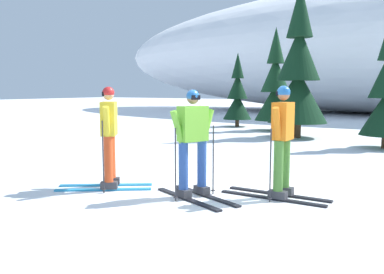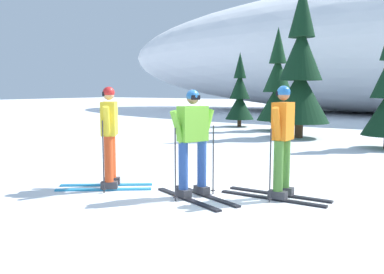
{
  "view_description": "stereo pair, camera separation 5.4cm",
  "coord_description": "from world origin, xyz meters",
  "px_view_note": "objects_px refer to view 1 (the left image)",
  "views": [
    {
      "loc": [
        3.33,
        -6.17,
        1.72
      ],
      "look_at": [
        -0.15,
        -0.5,
        0.95
      ],
      "focal_mm": 38.55,
      "sensor_mm": 36.0,
      "label": 1
    },
    {
      "loc": [
        3.38,
        -6.14,
        1.72
      ],
      "look_at": [
        -0.15,
        -0.5,
        0.95
      ],
      "focal_mm": 38.55,
      "sensor_mm": 36.0,
      "label": 2
    }
  ],
  "objects_px": {
    "skier_lime_jacket": "(193,141)",
    "pine_tree_center_left": "(275,88)",
    "skier_orange_jacket": "(282,141)",
    "skier_yellow_jacket": "(109,135)",
    "pine_tree_center": "(298,74)",
    "pine_tree_far_left": "(237,96)"
  },
  "relations": [
    {
      "from": "skier_lime_jacket",
      "to": "pine_tree_center_left",
      "type": "distance_m",
      "value": 11.28
    },
    {
      "from": "skier_orange_jacket",
      "to": "skier_yellow_jacket",
      "type": "relative_size",
      "value": 1.01
    },
    {
      "from": "pine_tree_center_left",
      "to": "pine_tree_center",
      "type": "bearing_deg",
      "value": -51.6
    },
    {
      "from": "skier_lime_jacket",
      "to": "pine_tree_center_left",
      "type": "relative_size",
      "value": 0.4
    },
    {
      "from": "pine_tree_center",
      "to": "skier_orange_jacket",
      "type": "bearing_deg",
      "value": -74.25
    },
    {
      "from": "skier_orange_jacket",
      "to": "pine_tree_far_left",
      "type": "height_order",
      "value": "pine_tree_far_left"
    },
    {
      "from": "skier_orange_jacket",
      "to": "skier_lime_jacket",
      "type": "bearing_deg",
      "value": -151.26
    },
    {
      "from": "skier_yellow_jacket",
      "to": "pine_tree_far_left",
      "type": "bearing_deg",
      "value": 105.17
    },
    {
      "from": "skier_orange_jacket",
      "to": "skier_yellow_jacket",
      "type": "distance_m",
      "value": 2.93
    },
    {
      "from": "skier_orange_jacket",
      "to": "skier_lime_jacket",
      "type": "height_order",
      "value": "skier_orange_jacket"
    },
    {
      "from": "skier_lime_jacket",
      "to": "pine_tree_center",
      "type": "xyz_separation_m",
      "value": [
        -1.1,
        8.91,
        1.34
      ]
    },
    {
      "from": "pine_tree_far_left",
      "to": "pine_tree_center",
      "type": "height_order",
      "value": "pine_tree_center"
    },
    {
      "from": "pine_tree_center_left",
      "to": "skier_lime_jacket",
      "type": "bearing_deg",
      "value": -76.16
    },
    {
      "from": "skier_orange_jacket",
      "to": "pine_tree_center_left",
      "type": "distance_m",
      "value": 11.0
    },
    {
      "from": "skier_orange_jacket",
      "to": "skier_yellow_jacket",
      "type": "height_order",
      "value": "skier_orange_jacket"
    },
    {
      "from": "skier_orange_jacket",
      "to": "pine_tree_center_left",
      "type": "relative_size",
      "value": 0.42
    },
    {
      "from": "skier_yellow_jacket",
      "to": "pine_tree_center_left",
      "type": "relative_size",
      "value": 0.42
    },
    {
      "from": "skier_yellow_jacket",
      "to": "pine_tree_far_left",
      "type": "height_order",
      "value": "pine_tree_far_left"
    },
    {
      "from": "skier_lime_jacket",
      "to": "pine_tree_far_left",
      "type": "bearing_deg",
      "value": 112.21
    },
    {
      "from": "pine_tree_far_left",
      "to": "pine_tree_center_left",
      "type": "height_order",
      "value": "pine_tree_center_left"
    },
    {
      "from": "skier_orange_jacket",
      "to": "pine_tree_center",
      "type": "bearing_deg",
      "value": 105.75
    },
    {
      "from": "skier_yellow_jacket",
      "to": "pine_tree_center_left",
      "type": "xyz_separation_m",
      "value": [
        -1.14,
        11.17,
        0.85
      ]
    }
  ]
}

